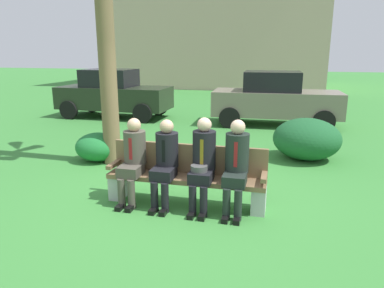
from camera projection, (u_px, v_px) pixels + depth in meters
ground_plane at (180, 197)px, 5.73m from camera, size 80.00×80.00×0.00m
park_bench at (187, 175)px, 5.44m from camera, size 2.41×0.44×0.90m
seated_man_leftmost at (133, 156)px, 5.43m from camera, size 0.34×0.72×1.30m
seated_man_centerleft at (165, 158)px, 5.31m from camera, size 0.34×0.72×1.30m
seated_man_centerright at (203, 160)px, 5.17m from camera, size 0.34×0.72×1.35m
seated_man_rightmost at (236, 162)px, 5.06m from camera, size 0.34×0.72×1.35m
shrub_near_bench at (98, 147)px, 7.61m from camera, size 0.96×0.88×0.60m
shrub_mid_lawn at (307, 139)px, 7.67m from camera, size 1.43×1.31×0.90m
parked_car_near at (113, 94)px, 12.56m from camera, size 3.92×1.73×1.68m
parked_car_far at (275, 99)px, 11.19m from camera, size 3.96×1.83×1.68m
building_backdrop at (225, 13)px, 24.10m from camera, size 13.56×8.39×9.63m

